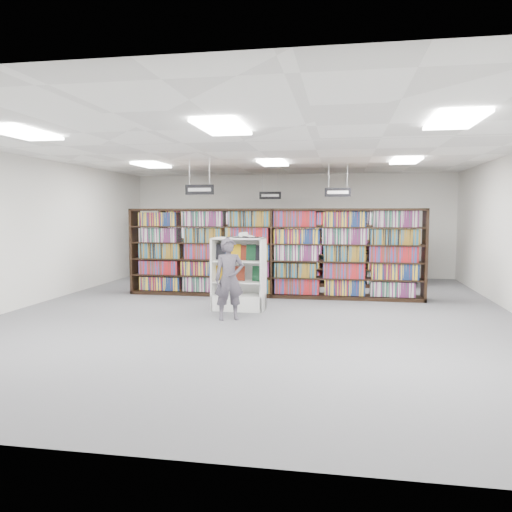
% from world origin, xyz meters
% --- Properties ---
extents(floor, '(12.00, 12.00, 0.00)m').
position_xyz_m(floor, '(0.00, 0.00, 0.00)').
color(floor, '#515156').
rests_on(floor, ground).
extents(ceiling, '(10.00, 12.00, 0.10)m').
position_xyz_m(ceiling, '(0.00, 0.00, 3.20)').
color(ceiling, white).
rests_on(ceiling, wall_back).
extents(wall_back, '(10.00, 0.10, 3.20)m').
position_xyz_m(wall_back, '(0.00, 6.00, 1.60)').
color(wall_back, silver).
rests_on(wall_back, ground).
extents(wall_front, '(10.00, 0.10, 3.20)m').
position_xyz_m(wall_front, '(0.00, -6.00, 1.60)').
color(wall_front, silver).
rests_on(wall_front, ground).
extents(wall_left, '(0.10, 12.00, 3.20)m').
position_xyz_m(wall_left, '(-5.00, 0.00, 1.60)').
color(wall_left, silver).
rests_on(wall_left, ground).
extents(bookshelf_row_near, '(7.00, 0.60, 2.10)m').
position_xyz_m(bookshelf_row_near, '(0.00, 2.00, 1.05)').
color(bookshelf_row_near, black).
rests_on(bookshelf_row_near, floor).
extents(bookshelf_row_mid, '(7.00, 0.60, 2.10)m').
position_xyz_m(bookshelf_row_mid, '(0.00, 4.00, 1.05)').
color(bookshelf_row_mid, black).
rests_on(bookshelf_row_mid, floor).
extents(bookshelf_row_far, '(7.00, 0.60, 2.10)m').
position_xyz_m(bookshelf_row_far, '(0.00, 5.70, 1.05)').
color(bookshelf_row_far, black).
rests_on(bookshelf_row_far, floor).
extents(aisle_sign_left, '(0.65, 0.02, 0.80)m').
position_xyz_m(aisle_sign_left, '(-1.50, 1.00, 2.53)').
color(aisle_sign_left, '#B2B2B7').
rests_on(aisle_sign_left, ceiling).
extents(aisle_sign_right, '(0.65, 0.02, 0.80)m').
position_xyz_m(aisle_sign_right, '(1.50, 3.00, 2.53)').
color(aisle_sign_right, '#B2B2B7').
rests_on(aisle_sign_right, ceiling).
extents(aisle_sign_center, '(0.65, 0.02, 0.80)m').
position_xyz_m(aisle_sign_center, '(-0.50, 5.00, 2.53)').
color(aisle_sign_center, '#B2B2B7').
rests_on(aisle_sign_center, ceiling).
extents(troffer_front_left, '(0.60, 1.20, 0.04)m').
position_xyz_m(troffer_front_left, '(-3.00, -3.00, 3.16)').
color(troffer_front_left, white).
rests_on(troffer_front_left, ceiling).
extents(troffer_front_center, '(0.60, 1.20, 0.04)m').
position_xyz_m(troffer_front_center, '(0.00, -3.00, 3.16)').
color(troffer_front_center, white).
rests_on(troffer_front_center, ceiling).
extents(troffer_front_right, '(0.60, 1.20, 0.04)m').
position_xyz_m(troffer_front_right, '(3.00, -3.00, 3.16)').
color(troffer_front_right, white).
rests_on(troffer_front_right, ceiling).
extents(troffer_back_left, '(0.60, 1.20, 0.04)m').
position_xyz_m(troffer_back_left, '(-3.00, 2.00, 3.16)').
color(troffer_back_left, white).
rests_on(troffer_back_left, ceiling).
extents(troffer_back_center, '(0.60, 1.20, 0.04)m').
position_xyz_m(troffer_back_center, '(0.00, 2.00, 3.16)').
color(troffer_back_center, white).
rests_on(troffer_back_center, ceiling).
extents(troffer_back_right, '(0.60, 1.20, 0.04)m').
position_xyz_m(troffer_back_right, '(3.00, 2.00, 3.16)').
color(troffer_back_right, white).
rests_on(troffer_back_right, ceiling).
extents(endcap_display, '(1.09, 0.57, 1.50)m').
position_xyz_m(endcap_display, '(-0.46, 0.28, 0.50)').
color(endcap_display, white).
rests_on(endcap_display, floor).
extents(open_book, '(0.70, 0.46, 0.13)m').
position_xyz_m(open_book, '(-0.36, 0.28, 1.53)').
color(open_book, black).
rests_on(open_book, endcap_display).
extents(shopper, '(0.66, 0.55, 1.53)m').
position_xyz_m(shopper, '(-0.45, -0.70, 0.77)').
color(shopper, '#504B56').
rests_on(shopper, floor).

